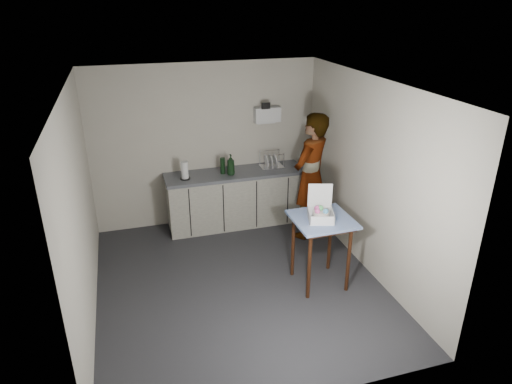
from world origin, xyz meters
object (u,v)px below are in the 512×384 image
object	(u,v)px
standing_man	(311,177)
side_table	(322,227)
dark_bottle	(223,166)
dish_rack	(271,164)
soap_bottle	(231,165)
paper_towel	(185,171)
kitchen_counter	(236,200)
soda_can	(230,167)
bakery_box	(321,213)

from	to	relation	value
standing_man	side_table	bearing A→B (deg)	37.21
dark_bottle	dish_rack	bearing A→B (deg)	3.65
soap_bottle	paper_towel	bearing A→B (deg)	178.26
side_table	dish_rack	world-z (taller)	dish_rack
kitchen_counter	side_table	distance (m)	2.11
side_table	soap_bottle	distance (m)	2.03
soda_can	dark_bottle	xyz separation A→B (m)	(-0.13, -0.06, 0.06)
side_table	dish_rack	xyz separation A→B (m)	(0.00, 2.02, 0.14)
standing_man	dark_bottle	world-z (taller)	standing_man
soap_bottle	dish_rack	distance (m)	0.73
bakery_box	soda_can	bearing A→B (deg)	124.12
bakery_box	dish_rack	bearing A→B (deg)	105.34
standing_man	paper_towel	size ratio (longest dim) A/B	7.11
standing_man	soda_can	bearing A→B (deg)	-71.74
soap_bottle	bakery_box	distance (m)	2.02
side_table	standing_man	bearing A→B (deg)	72.80
soda_can	bakery_box	world-z (taller)	bakery_box
soap_bottle	dish_rack	world-z (taller)	soap_bottle
soap_bottle	soda_can	size ratio (longest dim) A/B	2.43
side_table	dark_bottle	xyz separation A→B (m)	(-0.82, 1.97, 0.21)
dark_bottle	bakery_box	world-z (taller)	bakery_box
dish_rack	dark_bottle	bearing A→B (deg)	-176.35
soda_can	dark_bottle	size ratio (longest dim) A/B	0.53
dish_rack	soap_bottle	bearing A→B (deg)	-169.02
dark_bottle	standing_man	bearing A→B (deg)	-30.26
paper_towel	dark_bottle	bearing A→B (deg)	6.01
dark_bottle	paper_towel	bearing A→B (deg)	-173.99
kitchen_counter	paper_towel	bearing A→B (deg)	-175.27
dish_rack	bakery_box	xyz separation A→B (m)	(-0.04, -2.05, 0.07)
dark_bottle	dish_rack	xyz separation A→B (m)	(0.82, 0.05, -0.07)
dish_rack	bakery_box	world-z (taller)	bakery_box
kitchen_counter	paper_towel	distance (m)	1.02
bakery_box	standing_man	bearing A→B (deg)	88.56
dark_bottle	dish_rack	distance (m)	0.83
kitchen_counter	soda_can	world-z (taller)	soda_can
standing_man	bakery_box	xyz separation A→B (m)	(-0.42, -1.29, 0.06)
dish_rack	bakery_box	size ratio (longest dim) A/B	0.87
kitchen_counter	bakery_box	world-z (taller)	bakery_box
soap_bottle	dark_bottle	world-z (taller)	soap_bottle
standing_man	dark_bottle	distance (m)	1.39
soda_can	paper_towel	xyz separation A→B (m)	(-0.74, -0.13, 0.06)
bakery_box	kitchen_counter	bearing A→B (deg)	122.74
soap_bottle	standing_man	bearing A→B (deg)	-29.43
side_table	soap_bottle	size ratio (longest dim) A/B	2.86
kitchen_counter	bakery_box	size ratio (longest dim) A/B	5.28
standing_man	paper_towel	xyz separation A→B (m)	(-1.81, 0.64, 0.06)
kitchen_counter	paper_towel	world-z (taller)	paper_towel
kitchen_counter	dish_rack	distance (m)	0.83
bakery_box	paper_towel	bearing A→B (deg)	142.26
paper_towel	soda_can	bearing A→B (deg)	9.90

